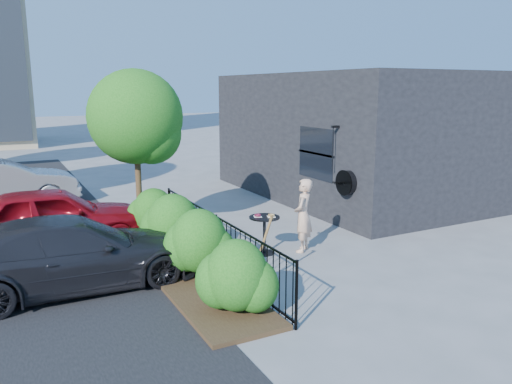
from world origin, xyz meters
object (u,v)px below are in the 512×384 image
cafe_table (264,228)px  car_red (53,217)px  car_silver (0,183)px  woman (303,215)px  shovel (259,256)px  car_darkgrey (72,253)px  patio_tree (139,123)px

cafe_table → car_red: bearing=146.3°
car_red → car_silver: 4.97m
woman → shovel: (-1.86, -1.45, -0.20)m
car_darkgrey → car_red: bearing=0.4°
woman → shovel: 2.36m
car_silver → patio_tree: bearing=-153.1°
car_silver → car_darkgrey: car_silver is taller
car_darkgrey → woman: bearing=-92.3°
shovel → cafe_table: bearing=58.8°
woman → car_silver: (-5.83, 7.76, -0.08)m
car_red → woman: bearing=-118.5°
cafe_table → car_red: size_ratio=0.22×
woman → car_red: bearing=-74.7°
woman → car_red: size_ratio=0.40×
patio_tree → car_red: 2.89m
cafe_table → car_darkgrey: bearing=-179.1°
patio_tree → cafe_table: size_ratio=4.42×
patio_tree → car_red: bearing=174.1°
car_silver → car_darkgrey: 7.67m
cafe_table → car_silver: bearing=123.5°
woman → car_silver: size_ratio=0.37×
patio_tree → woman: size_ratio=2.42×
shovel → car_darkgrey: shovel is taller
patio_tree → car_silver: 6.24m
patio_tree → woman: 4.36m
patio_tree → car_red: (-2.01, 0.21, -2.07)m
car_silver → cafe_table: bearing=-150.1°
car_red → car_darkgrey: bearing=-176.9°
cafe_table → car_red: 4.81m
car_red → patio_tree: bearing=-93.6°
shovel → car_darkgrey: bearing=151.4°
car_silver → car_darkgrey: size_ratio=0.98×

